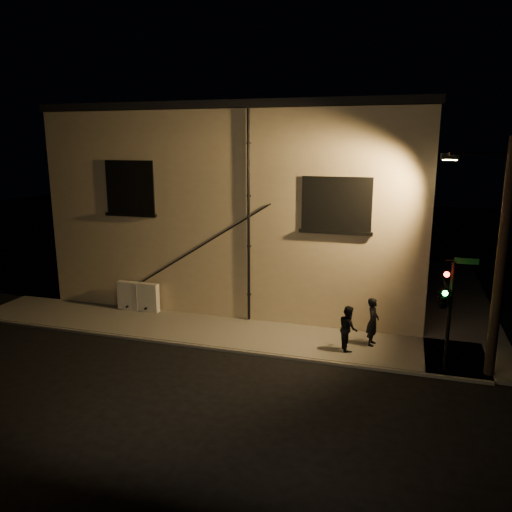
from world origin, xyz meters
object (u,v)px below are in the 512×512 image
(pedestrian_a, at_px, (373,322))
(traffic_signal, at_px, (444,296))
(pedestrian_b, at_px, (348,328))
(streetlamp_pole, at_px, (498,256))
(utility_cabinet, at_px, (138,296))

(pedestrian_a, distance_m, traffic_signal, 3.14)
(pedestrian_b, bearing_deg, streetlamp_pole, -117.93)
(pedestrian_b, xyz_separation_m, traffic_signal, (2.95, -0.90, 1.70))
(pedestrian_b, bearing_deg, pedestrian_a, -69.59)
(utility_cabinet, xyz_separation_m, traffic_signal, (12.10, -2.51, 1.88))
(pedestrian_b, distance_m, traffic_signal, 3.53)
(pedestrian_a, height_order, traffic_signal, traffic_signal)
(pedestrian_a, relative_size, streetlamp_pole, 0.23)
(pedestrian_b, relative_size, traffic_signal, 0.43)
(pedestrian_b, height_order, streetlamp_pole, streetlamp_pole)
(pedestrian_a, bearing_deg, pedestrian_b, 138.01)
(pedestrian_a, relative_size, traffic_signal, 0.47)
(utility_cabinet, xyz_separation_m, pedestrian_b, (9.15, -1.62, 0.17))
(streetlamp_pole, bearing_deg, pedestrian_a, 160.71)
(pedestrian_b, distance_m, streetlamp_pole, 5.35)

